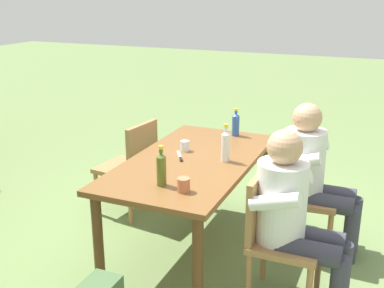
{
  "coord_description": "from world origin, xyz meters",
  "views": [
    {
      "loc": [
        -3.1,
        -1.33,
        1.98
      ],
      "look_at": [
        0.0,
        0.0,
        0.88
      ],
      "focal_mm": 44.59,
      "sensor_mm": 36.0,
      "label": 1
    }
  ],
  "objects_px": {
    "dining_table": "(192,171)",
    "cup_terracotta": "(184,185)",
    "chair_near_left": "(275,232)",
    "bottle_blue": "(236,124)",
    "cup_glass": "(185,146)",
    "bottle_olive": "(161,168)",
    "person_in_white_shirt": "(293,211)",
    "bottle_clear": "(226,145)",
    "table_knife": "(180,157)",
    "chair_near_right": "(298,189)",
    "person_in_plaid_shirt": "(314,171)",
    "chair_far_right": "(132,163)"
  },
  "relations": [
    {
      "from": "person_in_plaid_shirt",
      "to": "cup_glass",
      "type": "distance_m",
      "value": 1.01
    },
    {
      "from": "chair_near_left",
      "to": "table_knife",
      "type": "height_order",
      "value": "chair_near_left"
    },
    {
      "from": "cup_glass",
      "to": "cup_terracotta",
      "type": "bearing_deg",
      "value": -156.61
    },
    {
      "from": "chair_near_left",
      "to": "bottle_clear",
      "type": "distance_m",
      "value": 0.77
    },
    {
      "from": "person_in_white_shirt",
      "to": "bottle_olive",
      "type": "relative_size",
      "value": 4.33
    },
    {
      "from": "person_in_plaid_shirt",
      "to": "dining_table",
      "type": "bearing_deg",
      "value": 113.86
    },
    {
      "from": "cup_glass",
      "to": "table_knife",
      "type": "height_order",
      "value": "cup_glass"
    },
    {
      "from": "chair_far_right",
      "to": "cup_glass",
      "type": "distance_m",
      "value": 0.72
    },
    {
      "from": "bottle_olive",
      "to": "bottle_clear",
      "type": "xyz_separation_m",
      "value": [
        0.6,
        -0.23,
        0.01
      ]
    },
    {
      "from": "table_knife",
      "to": "chair_near_right",
      "type": "bearing_deg",
      "value": -66.45
    },
    {
      "from": "dining_table",
      "to": "chair_near_left",
      "type": "relative_size",
      "value": 1.92
    },
    {
      "from": "dining_table",
      "to": "table_knife",
      "type": "relative_size",
      "value": 7.73
    },
    {
      "from": "chair_near_left",
      "to": "cup_glass",
      "type": "height_order",
      "value": "chair_near_left"
    },
    {
      "from": "chair_far_right",
      "to": "dining_table",
      "type": "bearing_deg",
      "value": -116.31
    },
    {
      "from": "dining_table",
      "to": "cup_terracotta",
      "type": "xyz_separation_m",
      "value": [
        -0.57,
        -0.19,
        0.14
      ]
    },
    {
      "from": "dining_table",
      "to": "person_in_white_shirt",
      "type": "height_order",
      "value": "person_in_white_shirt"
    },
    {
      "from": "chair_far_right",
      "to": "person_in_white_shirt",
      "type": "xyz_separation_m",
      "value": [
        -0.74,
        -1.59,
        0.17
      ]
    },
    {
      "from": "chair_near_left",
      "to": "bottle_blue",
      "type": "xyz_separation_m",
      "value": [
        1.08,
        0.63,
        0.37
      ]
    },
    {
      "from": "person_in_white_shirt",
      "to": "bottle_clear",
      "type": "distance_m",
      "value": 0.78
    },
    {
      "from": "chair_near_left",
      "to": "cup_glass",
      "type": "relative_size",
      "value": 10.51
    },
    {
      "from": "chair_near_right",
      "to": "bottle_blue",
      "type": "bearing_deg",
      "value": 61.81
    },
    {
      "from": "chair_near_right",
      "to": "person_in_plaid_shirt",
      "type": "height_order",
      "value": "person_in_plaid_shirt"
    },
    {
      "from": "bottle_blue",
      "to": "table_knife",
      "type": "height_order",
      "value": "bottle_blue"
    },
    {
      "from": "dining_table",
      "to": "bottle_blue",
      "type": "distance_m",
      "value": 0.74
    },
    {
      "from": "chair_near_left",
      "to": "person_in_white_shirt",
      "type": "distance_m",
      "value": 0.2
    },
    {
      "from": "person_in_plaid_shirt",
      "to": "cup_terracotta",
      "type": "relative_size",
      "value": 13.1
    },
    {
      "from": "cup_glass",
      "to": "bottle_olive",
      "type": "bearing_deg",
      "value": -168.39
    },
    {
      "from": "bottle_olive",
      "to": "cup_glass",
      "type": "height_order",
      "value": "bottle_olive"
    },
    {
      "from": "chair_near_left",
      "to": "person_in_white_shirt",
      "type": "xyz_separation_m",
      "value": [
        -0.0,
        -0.11,
        0.17
      ]
    },
    {
      "from": "chair_near_right",
      "to": "chair_far_right",
      "type": "distance_m",
      "value": 1.48
    },
    {
      "from": "chair_far_right",
      "to": "cup_terracotta",
      "type": "bearing_deg",
      "value": -135.35
    },
    {
      "from": "chair_near_left",
      "to": "person_in_plaid_shirt",
      "type": "relative_size",
      "value": 0.74
    },
    {
      "from": "person_in_white_shirt",
      "to": "bottle_olive",
      "type": "height_order",
      "value": "person_in_white_shirt"
    },
    {
      "from": "chair_near_right",
      "to": "bottle_clear",
      "type": "relative_size",
      "value": 3.02
    },
    {
      "from": "chair_near_right",
      "to": "bottle_blue",
      "type": "height_order",
      "value": "bottle_blue"
    },
    {
      "from": "bottle_blue",
      "to": "cup_glass",
      "type": "distance_m",
      "value": 0.6
    },
    {
      "from": "bottle_olive",
      "to": "bottle_clear",
      "type": "relative_size",
      "value": 0.95
    },
    {
      "from": "bottle_blue",
      "to": "cup_terracotta",
      "type": "distance_m",
      "value": 1.28
    },
    {
      "from": "chair_far_right",
      "to": "person_in_plaid_shirt",
      "type": "xyz_separation_m",
      "value": [
        0.01,
        -1.59,
        0.17
      ]
    },
    {
      "from": "chair_far_right",
      "to": "person_in_plaid_shirt",
      "type": "height_order",
      "value": "person_in_plaid_shirt"
    },
    {
      "from": "bottle_clear",
      "to": "table_knife",
      "type": "xyz_separation_m",
      "value": [
        -0.06,
        0.34,
        -0.12
      ]
    },
    {
      "from": "chair_near_left",
      "to": "bottle_olive",
      "type": "distance_m",
      "value": 0.84
    },
    {
      "from": "cup_terracotta",
      "to": "table_knife",
      "type": "height_order",
      "value": "cup_terracotta"
    },
    {
      "from": "chair_near_left",
      "to": "bottle_clear",
      "type": "xyz_separation_m",
      "value": [
        0.43,
        0.49,
        0.39
      ]
    },
    {
      "from": "chair_far_right",
      "to": "person_in_white_shirt",
      "type": "distance_m",
      "value": 1.76
    },
    {
      "from": "chair_near_left",
      "to": "person_in_white_shirt",
      "type": "relative_size",
      "value": 0.74
    },
    {
      "from": "person_in_plaid_shirt",
      "to": "chair_near_right",
      "type": "bearing_deg",
      "value": 93.9
    },
    {
      "from": "bottle_blue",
      "to": "bottle_clear",
      "type": "relative_size",
      "value": 0.85
    },
    {
      "from": "chair_near_right",
      "to": "bottle_blue",
      "type": "xyz_separation_m",
      "value": [
        0.34,
        0.63,
        0.37
      ]
    },
    {
      "from": "chair_near_left",
      "to": "cup_terracotta",
      "type": "xyz_separation_m",
      "value": [
        -0.2,
        0.55,
        0.31
      ]
    }
  ]
}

